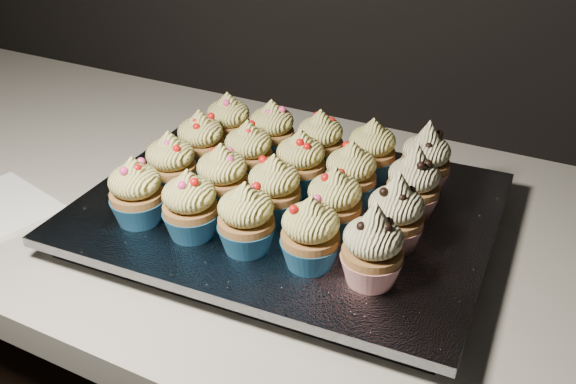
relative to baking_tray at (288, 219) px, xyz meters
name	(u,v)px	position (x,y,z in m)	size (l,w,h in m)	color
worktop	(454,269)	(0.20, 0.04, -0.03)	(2.44, 0.64, 0.04)	beige
baking_tray	(288,219)	(0.00, 0.00, 0.00)	(0.45, 0.34, 0.02)	black
foil_lining	(288,207)	(0.00, 0.00, 0.02)	(0.49, 0.38, 0.01)	silver
cupcake_0	(136,193)	(-0.14, -0.11, 0.06)	(0.06, 0.06, 0.08)	#1C5785
cupcake_1	(190,206)	(-0.06, -0.11, 0.06)	(0.06, 0.06, 0.08)	#1C5785
cupcake_2	(246,219)	(0.00, -0.11, 0.06)	(0.06, 0.06, 0.08)	#1C5785
cupcake_3	(310,235)	(0.08, -0.10, 0.06)	(0.06, 0.06, 0.08)	#1C5785
cupcake_4	(372,249)	(0.14, -0.10, 0.06)	(0.06, 0.06, 0.10)	#A81718
cupcake_5	(171,165)	(-0.14, -0.04, 0.06)	(0.06, 0.06, 0.08)	#1C5785
cupcake_6	(223,178)	(-0.07, -0.04, 0.06)	(0.06, 0.06, 0.08)	#1C5785
cupcake_7	(274,190)	(0.00, -0.04, 0.06)	(0.06, 0.06, 0.08)	#1C5785
cupcake_8	(334,203)	(0.07, -0.03, 0.06)	(0.06, 0.06, 0.08)	#1C5785
cupcake_9	(395,215)	(0.14, -0.03, 0.06)	(0.06, 0.06, 0.10)	#A81718
cupcake_10	(201,142)	(-0.14, 0.03, 0.06)	(0.06, 0.06, 0.08)	#1C5785
cupcake_11	(249,153)	(-0.07, 0.03, 0.06)	(0.06, 0.06, 0.08)	#1C5785
cupcake_12	(300,163)	(0.00, 0.04, 0.06)	(0.06, 0.06, 0.08)	#1C5785
cupcake_13	(351,175)	(0.07, 0.04, 0.06)	(0.06, 0.06, 0.08)	#1C5785
cupcake_14	(413,185)	(0.14, 0.05, 0.06)	(0.06, 0.06, 0.10)	#A81718
cupcake_15	(229,123)	(-0.14, 0.10, 0.06)	(0.06, 0.06, 0.08)	#1C5785
cupcake_16	(272,131)	(-0.08, 0.10, 0.06)	(0.06, 0.06, 0.08)	#1C5785
cupcake_17	(320,142)	(-0.01, 0.10, 0.06)	(0.06, 0.06, 0.08)	#1C5785
cupcake_18	(372,151)	(0.07, 0.11, 0.06)	(0.06, 0.06, 0.08)	#1C5785
cupcake_19	(425,160)	(0.13, 0.11, 0.06)	(0.06, 0.06, 0.10)	#A81718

